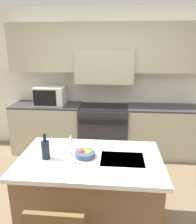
# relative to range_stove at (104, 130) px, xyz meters

# --- Properties ---
(ground_plane) EXTENTS (10.00, 10.00, 0.00)m
(ground_plane) POSITION_rel_range_stove_xyz_m (-0.00, -1.84, -0.46)
(ground_plane) COLOR #7A664C
(back_cabinetry) EXTENTS (10.00, 0.46, 2.70)m
(back_cabinetry) POSITION_rel_range_stove_xyz_m (-0.00, 0.27, 1.13)
(back_cabinetry) COLOR silver
(back_cabinetry) RESTS_ON ground_plane
(back_counter) EXTENTS (3.49, 0.62, 0.94)m
(back_counter) POSITION_rel_range_stove_xyz_m (-0.00, 0.02, 0.01)
(back_counter) COLOR #B2AD93
(back_counter) RESTS_ON ground_plane
(range_stove) EXTENTS (0.89, 0.70, 0.93)m
(range_stove) POSITION_rel_range_stove_xyz_m (0.00, 0.00, 0.00)
(range_stove) COLOR #2D2D33
(range_stove) RESTS_ON ground_plane
(microwave) EXTENTS (0.54, 0.44, 0.35)m
(microwave) POSITION_rel_range_stove_xyz_m (-1.00, 0.02, 0.65)
(microwave) COLOR silver
(microwave) RESTS_ON back_counter
(kitchen_island) EXTENTS (1.46, 0.91, 0.90)m
(kitchen_island) POSITION_rel_range_stove_xyz_m (-0.02, -1.90, -0.01)
(kitchen_island) COLOR brown
(kitchen_island) RESTS_ON ground_plane
(wine_bottle) EXTENTS (0.08, 0.08, 0.27)m
(wine_bottle) POSITION_rel_range_stove_xyz_m (-0.46, -1.96, 0.54)
(wine_bottle) COLOR black
(wine_bottle) RESTS_ON kitchen_island
(wine_glass_near) EXTENTS (0.07, 0.07, 0.17)m
(wine_glass_near) POSITION_rel_range_stove_xyz_m (-0.20, -2.02, 0.55)
(wine_glass_near) COLOR white
(wine_glass_near) RESTS_ON kitchen_island
(wine_glass_far) EXTENTS (0.07, 0.07, 0.17)m
(wine_glass_far) POSITION_rel_range_stove_xyz_m (-0.26, -1.70, 0.55)
(wine_glass_far) COLOR white
(wine_glass_far) RESTS_ON kitchen_island
(fruit_bowl) EXTENTS (0.21, 0.21, 0.08)m
(fruit_bowl) POSITION_rel_range_stove_xyz_m (-0.07, -1.88, 0.47)
(fruit_bowl) COLOR #384C6B
(fruit_bowl) RESTS_ON kitchen_island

